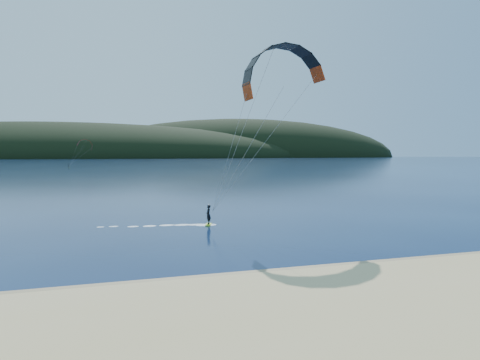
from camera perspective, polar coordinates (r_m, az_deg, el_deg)
name	(u,v)px	position (r m, az deg, el deg)	size (l,w,h in m)	color
ground	(224,312)	(19.77, -1.99, -16.51)	(1800.00, 1800.00, 0.00)	#061232
wet_sand	(201,282)	(23.91, -5.00, -12.85)	(220.00, 2.50, 0.10)	#968157
headland	(101,158)	(763.23, -17.35, 2.71)	(1200.00, 310.00, 140.00)	black
kitesurfer_near	(279,91)	(41.07, 5.06, 11.20)	(20.86, 6.48, 15.69)	#A6DB19
kitesurfer_far	(85,147)	(224.12, -19.21, 4.02)	(11.81, 7.96, 13.86)	#A6DB19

